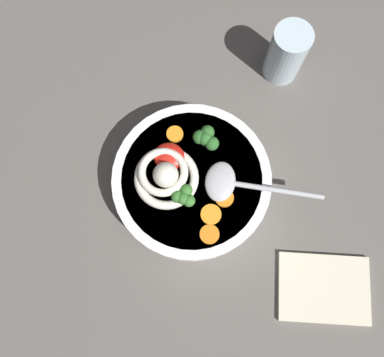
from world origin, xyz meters
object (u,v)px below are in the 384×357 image
Objects in this scene: soup_bowl at (192,183)px; drinking_glass at (286,54)px; soup_spoon at (230,183)px; noodle_pile at (165,176)px; folded_napkin at (324,288)px.

drinking_glass is at bearing -106.61° from soup_bowl.
soup_spoon is 1.69× the size of drinking_glass.
noodle_pile is at bearing -177.14° from soup_spoon.
soup_bowl is at bearing 73.39° from drinking_glass.
drinking_glass is at bearing -63.10° from folded_napkin.
soup_spoon is 21.68cm from folded_napkin.
soup_spoon reaches higher than folded_napkin.
soup_bowl is 2.29× the size of drinking_glass.
drinking_glass is at bearing -113.10° from noodle_pile.
noodle_pile is 29.37cm from folded_napkin.
folded_napkin is at bearing -37.06° from soup_spoon.
folded_napkin is (-16.70, 32.91, -4.79)cm from drinking_glass.
drinking_glass reaches higher than soup_spoon.
drinking_glass is 0.76× the size of folded_napkin.
noodle_pile reaches higher than folded_napkin.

